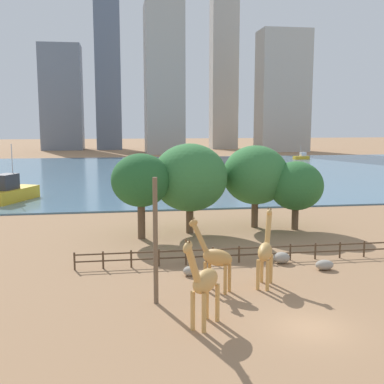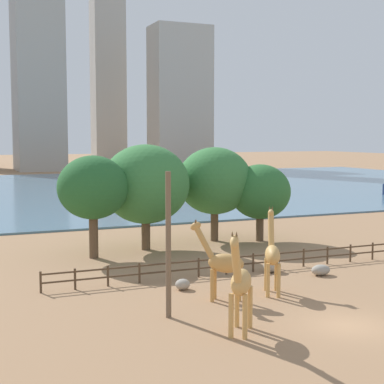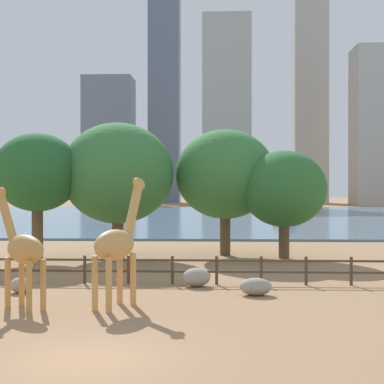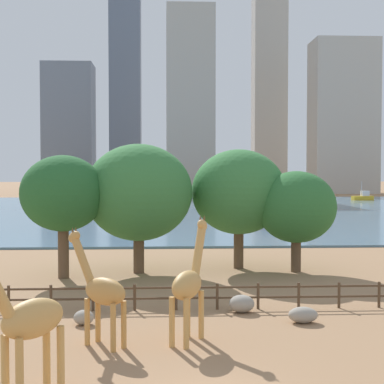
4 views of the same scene
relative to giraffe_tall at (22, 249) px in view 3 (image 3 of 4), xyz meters
The scene contains 17 objects.
ground_plane 73.84m from the giraffe_tall, 87.04° to the left, with size 400.00×400.00×0.00m, color #9E7551.
harbor_water 70.84m from the giraffe_tall, 86.91° to the left, with size 180.00×86.00×0.20m, color slate.
giraffe_tall is the anchor object (origin of this frame).
giraffe_companion 3.46m from the giraffe_tall, ahead, with size 1.92×3.09×5.03m.
boulder_near_fence 9.42m from the giraffe_tall, 19.08° to the left, with size 1.34×0.96×0.72m, color gray.
boulder_by_pole 3.85m from the giraffe_tall, 109.82° to the left, with size 0.90×0.88×0.66m, color gray.
boulder_small 8.22m from the giraffe_tall, 39.26° to the left, with size 1.24×1.13×0.84m, color gray.
enclosure_fence 6.83m from the giraffe_tall, 58.70° to the left, with size 26.12×0.14×1.30m.
tree_left_large 19.41m from the giraffe_tall, 66.41° to the left, with size 6.56×6.56×8.31m.
tree_center_broad 16.37m from the giraffe_tall, 87.22° to the left, with size 7.16×7.16×8.61m.
tree_right_tall 19.70m from the giraffe_tall, 54.57° to the left, with size 5.36×5.36×6.80m.
tree_left_small 15.30m from the giraffe_tall, 105.21° to the left, with size 5.37×5.37×7.83m.
boat_tug 57.24m from the giraffe_tall, 73.61° to the left, with size 3.92×4.86×2.06m.
skyline_block_central 135.81m from the giraffe_tall, 85.94° to the left, with size 12.37×15.79×48.71m, color #ADA89E.
skyline_tower_glass 166.28m from the giraffe_tall, 77.46° to the left, with size 10.04×8.03×82.09m, color #ADA89E.
skyline_block_left 163.46m from the giraffe_tall, 93.29° to the left, with size 9.44×9.04×74.79m, color slate.
skyline_block_right 163.02m from the giraffe_tall, 99.42° to the left, with size 15.09×12.11×38.79m, color slate.
Camera 3 is at (3.35, -14.95, 4.41)m, focal length 55.00 mm.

